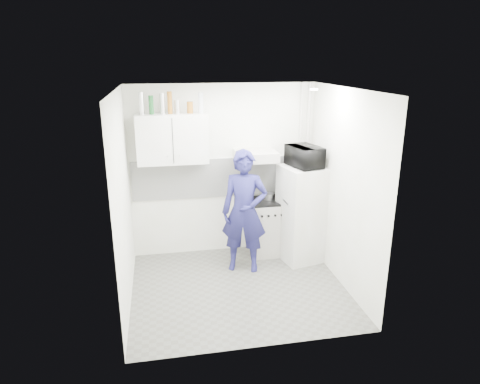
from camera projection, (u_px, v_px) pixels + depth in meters
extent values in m
plane|color=#5A5A54|center=(238.00, 288.00, 5.73)|extent=(2.80, 2.80, 0.00)
plane|color=white|center=(238.00, 89.00, 4.95)|extent=(2.80, 2.80, 0.00)
plane|color=white|center=(223.00, 171.00, 6.51)|extent=(2.80, 0.00, 2.80)
plane|color=white|center=(123.00, 202.00, 5.09)|extent=(0.00, 2.60, 2.60)
plane|color=white|center=(343.00, 189.00, 5.59)|extent=(0.00, 2.60, 2.60)
imported|color=#1B1A50|center=(244.00, 212.00, 6.00)|extent=(0.74, 0.59, 1.76)
cube|color=#B9B5AB|center=(267.00, 227.00, 6.66)|extent=(0.53, 0.53, 0.84)
cube|color=white|center=(302.00, 214.00, 6.37)|extent=(0.71, 0.71, 1.45)
cube|color=black|center=(268.00, 201.00, 6.53)|extent=(0.50, 0.50, 0.03)
cylinder|color=silver|center=(269.00, 196.00, 6.55)|extent=(0.16, 0.16, 0.09)
imported|color=black|center=(305.00, 157.00, 6.11)|extent=(0.62, 0.49, 0.30)
cylinder|color=silver|center=(141.00, 103.00, 5.83)|extent=(0.07, 0.07, 0.30)
cylinder|color=#144C1E|center=(151.00, 105.00, 5.86)|extent=(0.07, 0.07, 0.26)
cylinder|color=silver|center=(162.00, 104.00, 5.88)|extent=(0.07, 0.07, 0.28)
cylinder|color=brown|center=(170.00, 103.00, 5.89)|extent=(0.07, 0.07, 0.31)
cylinder|color=silver|center=(177.00, 107.00, 5.93)|extent=(0.08, 0.08, 0.19)
cylinder|color=brown|center=(190.00, 107.00, 5.96)|extent=(0.09, 0.09, 0.16)
cylinder|color=#B2B7BC|center=(201.00, 103.00, 5.97)|extent=(0.07, 0.07, 0.29)
cube|color=white|center=(172.00, 139.00, 6.05)|extent=(1.00, 0.35, 0.70)
cube|color=#B9B5AB|center=(256.00, 156.00, 6.28)|extent=(0.60, 0.50, 0.14)
cube|color=white|center=(223.00, 177.00, 6.53)|extent=(2.74, 0.03, 0.60)
cylinder|color=#B9B5AB|center=(306.00, 168.00, 6.67)|extent=(0.05, 0.05, 2.60)
cylinder|color=#B9B5AB|center=(299.00, 168.00, 6.65)|extent=(0.04, 0.04, 2.60)
cylinder|color=white|center=(314.00, 89.00, 5.32)|extent=(0.10, 0.10, 0.02)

